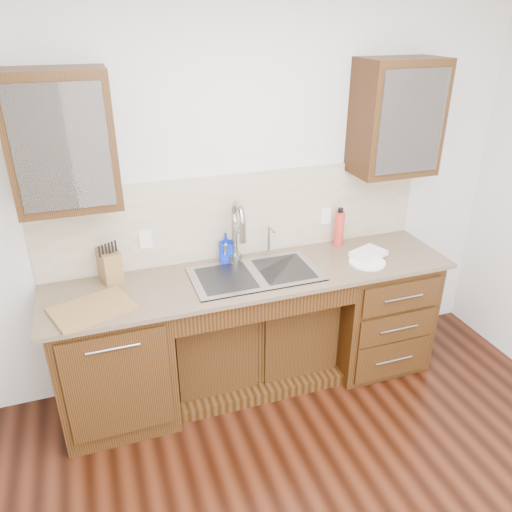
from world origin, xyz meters
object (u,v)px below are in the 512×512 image
object	(u,v)px
soap_bottle	(226,247)
water_bottle	(339,229)
knife_block	(110,265)
cutting_board	(92,309)
plate	(367,262)

from	to	relation	value
soap_bottle	water_bottle	xyz separation A→B (m)	(0.85, -0.03, 0.03)
knife_block	water_bottle	bearing A→B (deg)	-13.57
knife_block	cutting_board	size ratio (longest dim) A/B	0.47
soap_bottle	plate	distance (m)	0.97
knife_block	cutting_board	bearing A→B (deg)	-124.84
soap_bottle	water_bottle	bearing A→B (deg)	8.73
water_bottle	knife_block	distance (m)	1.62
soap_bottle	plate	bearing A→B (deg)	-11.24
soap_bottle	knife_block	xyz separation A→B (m)	(-0.77, -0.03, 0.01)
soap_bottle	cutting_board	size ratio (longest dim) A/B	0.44
knife_block	plate	bearing A→B (deg)	-24.83
water_bottle	cutting_board	distance (m)	1.79
water_bottle	knife_block	xyz separation A→B (m)	(-1.62, -0.00, -0.03)
plate	cutting_board	bearing A→B (deg)	-179.49
water_bottle	knife_block	bearing A→B (deg)	-179.91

